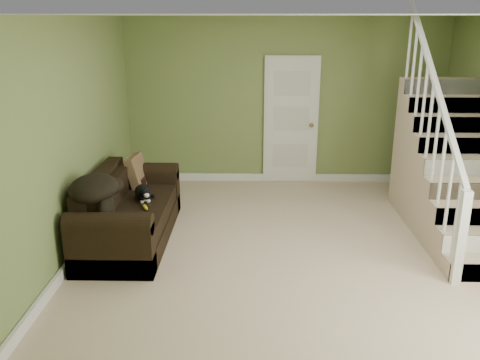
{
  "coord_description": "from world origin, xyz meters",
  "views": [
    {
      "loc": [
        -0.53,
        -5.26,
        2.59
      ],
      "look_at": [
        -0.65,
        0.26,
        0.8
      ],
      "focal_mm": 38.0,
      "sensor_mm": 36.0,
      "label": 1
    }
  ],
  "objects_px": {
    "side_table": "(129,194)",
    "banana": "(145,207)",
    "cat": "(143,193)",
    "sofa": "(127,215)"
  },
  "relations": [
    {
      "from": "side_table",
      "to": "banana",
      "type": "distance_m",
      "value": 1.04
    },
    {
      "from": "sofa",
      "to": "banana",
      "type": "relative_size",
      "value": 12.51
    },
    {
      "from": "cat",
      "to": "banana",
      "type": "relative_size",
      "value": 3.17
    },
    {
      "from": "side_table",
      "to": "cat",
      "type": "height_order",
      "value": "side_table"
    },
    {
      "from": "side_table",
      "to": "banana",
      "type": "relative_size",
      "value": 4.74
    },
    {
      "from": "sofa",
      "to": "cat",
      "type": "relative_size",
      "value": 3.94
    },
    {
      "from": "side_table",
      "to": "banana",
      "type": "xyz_separation_m",
      "value": [
        0.42,
        -0.94,
        0.18
      ]
    },
    {
      "from": "banana",
      "to": "side_table",
      "type": "bearing_deg",
      "value": 88.69
    },
    {
      "from": "cat",
      "to": "side_table",
      "type": "bearing_deg",
      "value": 95.98
    },
    {
      "from": "sofa",
      "to": "side_table",
      "type": "xyz_separation_m",
      "value": [
        -0.17,
        0.8,
        -0.02
      ]
    }
  ]
}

